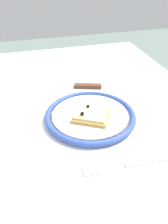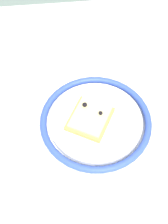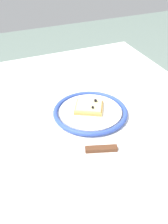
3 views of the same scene
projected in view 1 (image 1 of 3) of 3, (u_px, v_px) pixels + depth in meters
dining_table at (79, 140)px, 0.71m from camera, size 1.09×0.79×0.71m
plate at (90, 116)px, 0.64m from camera, size 0.25×0.25×0.02m
pizza_slice_near at (91, 114)px, 0.63m from camera, size 0.12×0.12×0.03m
knife at (78, 86)px, 0.79m from camera, size 0.09×0.23×0.01m
fork at (128, 165)px, 0.51m from camera, size 0.03×0.20×0.00m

